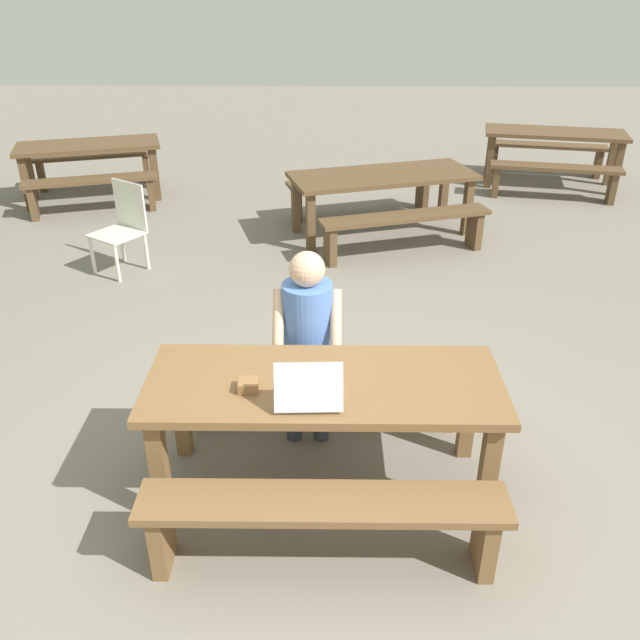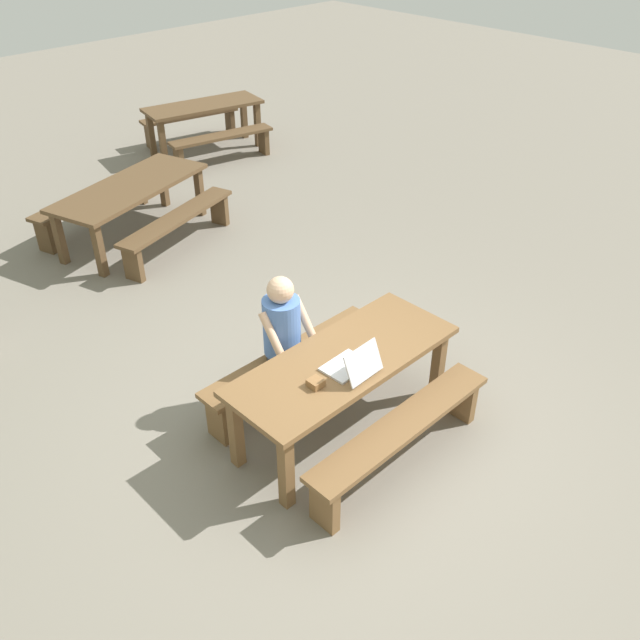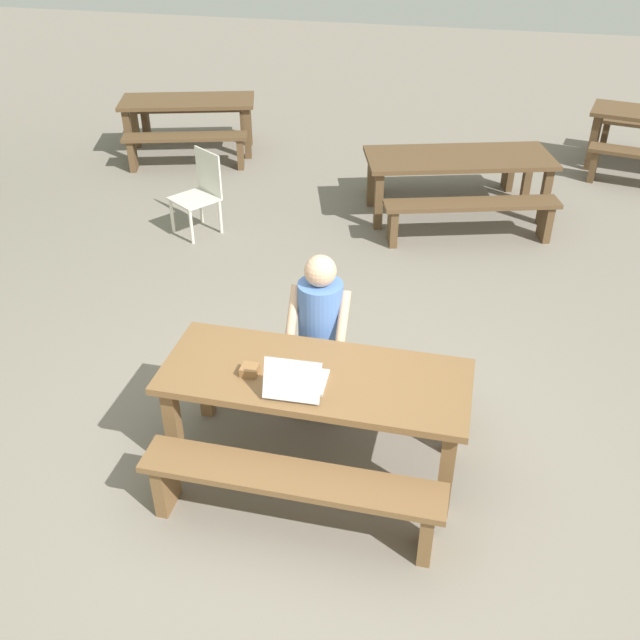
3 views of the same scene
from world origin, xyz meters
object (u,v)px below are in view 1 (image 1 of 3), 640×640
Objects in this scene: small_pouch at (249,385)px; picnic_table_rear at (554,140)px; person_seated at (307,329)px; picnic_table_front at (324,397)px; laptop at (309,388)px; plastic_chair at (123,226)px; picnic_table_mid at (383,182)px; picnic_table_distant at (89,153)px.

small_pouch is 0.05× the size of picnic_table_rear.
picnic_table_rear is (3.26, 5.61, -0.10)m from person_seated.
laptop is (-0.08, -0.17, 0.17)m from picnic_table_front.
small_pouch is at bearing -14.27° from laptop.
laptop reaches higher than plastic_chair.
picnic_table_mid is 1.13× the size of picnic_table_rear.
plastic_chair is at bearing -138.72° from picnic_table_rear.
picnic_table_front is 4.34m from picnic_table_mid.
small_pouch is 0.06× the size of picnic_table_distant.
picnic_table_front is 1.58× the size of person_seated.
laptop is at bearing -78.54° from picnic_table_distant.
plastic_chair is at bearing 126.31° from person_seated.
person_seated is 1.41× the size of plastic_chair.
picnic_table_distant is at bearing -64.01° from laptop.
laptop is 4.52m from picnic_table_mid.
laptop reaches higher than small_pouch.
picnic_table_rear reaches higher than picnic_table_front.
person_seated is 3.30m from plastic_chair.
person_seated is at bearing -108.56° from picnic_table_rear.
picnic_table_front is at bearing -77.18° from picnic_table_distant.
plastic_chair is 0.40× the size of picnic_table_mid.
plastic_chair is at bearing -61.84° from laptop.
laptop is 0.42× the size of plastic_chair.
plastic_chair is at bearing 116.27° from small_pouch.
plastic_chair is 2.53m from picnic_table_distant.
person_seated is at bearing -75.26° from picnic_table_distant.
picnic_table_mid is at bearing -131.16° from picnic_table_rear.
plastic_chair is (-1.64, 3.33, -0.31)m from small_pouch.
person_seated reaches higher than picnic_table_rear.
picnic_table_distant is at bearing 144.77° from picnic_table_mid.
person_seated is at bearing -19.17° from plastic_chair.
picnic_table_rear is (3.56, 6.30, -0.13)m from small_pouch.
picnic_table_front is at bearing -79.54° from person_seated.
plastic_chair is (-1.97, 3.40, -0.34)m from laptop.
small_pouch reaches higher than picnic_table_rear.
picnic_table_distant is (-3.02, 5.70, -0.18)m from laptop.
picnic_table_distant is (-6.26, -0.67, -0.02)m from picnic_table_rear.
person_seated is 0.64× the size of picnic_table_rear.
person_seated is 5.78m from picnic_table_distant.
picnic_table_rear is at bearing -10.38° from picnic_table_distant.
picnic_table_front is 0.90× the size of picnic_table_mid.
laptop is 0.30× the size of person_seated.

